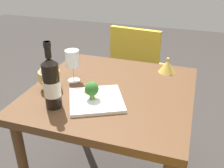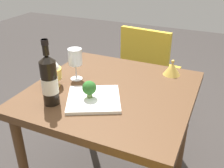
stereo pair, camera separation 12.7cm
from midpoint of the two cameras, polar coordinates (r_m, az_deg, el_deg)
The scene contains 9 objects.
dining_table at distance 1.41m, azimuth -2.59°, elevation -4.49°, with size 0.83×0.83×0.73m.
chair_near_window at distance 2.17m, azimuth 3.81°, elevation 4.26°, with size 0.44×0.44×0.85m.
wine_bottle at distance 1.20m, azimuth -16.05°, elevation 0.15°, with size 0.08×0.08×0.31m.
wine_glass at distance 1.42m, azimuth -11.20°, elevation 5.29°, with size 0.08×0.08×0.18m.
rice_bowl at distance 1.39m, azimuth -16.11°, elevation 1.65°, with size 0.11×0.11×0.14m.
rice_bowl_lid at distance 1.56m, azimuth 9.73°, elevation 3.81°, with size 0.10×0.10×0.09m.
serving_plate at distance 1.26m, azimuth -6.37°, elevation -3.54°, with size 0.34×0.34×0.02m.
broccoli_floret at distance 1.24m, azimuth -7.41°, elevation -1.22°, with size 0.07×0.07×0.09m.
carrot_garnish_left at distance 1.30m, azimuth -8.35°, elevation -0.90°, with size 0.03×0.03×0.05m.
Camera 1 is at (0.38, -1.14, 1.38)m, focal length 41.85 mm.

